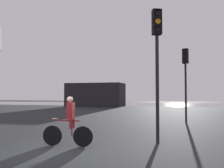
# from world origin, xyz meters

# --- Properties ---
(ground_plane) EXTENTS (120.00, 120.00, 0.00)m
(ground_plane) POSITION_xyz_m (0.00, 0.00, 0.00)
(ground_plane) COLOR black
(water_strip) EXTENTS (80.00, 16.00, 0.01)m
(water_strip) POSITION_xyz_m (0.00, 37.53, 0.00)
(water_strip) COLOR gray
(water_strip) RESTS_ON ground
(distant_building) EXTENTS (8.04, 4.00, 3.34)m
(distant_building) POSITION_xyz_m (-8.22, 27.53, 1.67)
(distant_building) COLOR black
(distant_building) RESTS_ON ground
(traffic_light_near_right) EXTENTS (0.39, 0.41, 4.69)m
(traffic_light_near_right) POSITION_xyz_m (2.94, 2.11, 3.24)
(traffic_light_near_right) COLOR black
(traffic_light_near_right) RESTS_ON ground
(traffic_light_far_right) EXTENTS (0.39, 0.41, 4.46)m
(traffic_light_far_right) POSITION_xyz_m (4.01, 8.89, 3.10)
(traffic_light_far_right) COLOR black
(traffic_light_far_right) RESTS_ON ground
(cyclist) EXTENTS (1.71, 0.46, 1.62)m
(cyclist) POSITION_xyz_m (0.21, 0.84, 0.82)
(cyclist) COLOR black
(cyclist) RESTS_ON ground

